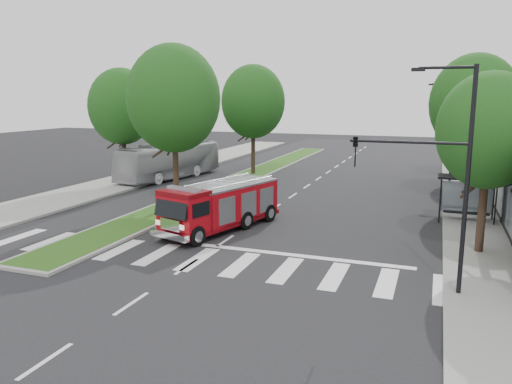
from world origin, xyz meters
TOP-DOWN VIEW (x-y plane):
  - ground at (0.00, 0.00)m, footprint 140.00×140.00m
  - sidewalk_right at (12.50, 10.00)m, footprint 5.00×80.00m
  - sidewalk_left at (-14.50, 10.00)m, footprint 5.00×80.00m
  - median at (-6.00, 18.00)m, footprint 3.00×50.00m
  - bus_shelter at (11.20, 8.15)m, footprint 3.20×1.60m
  - tree_right_near at (11.50, 2.00)m, footprint 4.40×4.40m
  - tree_right_mid at (11.50, 14.00)m, footprint 5.60×5.60m
  - tree_right_far at (11.50, 24.00)m, footprint 5.00×5.00m
  - tree_median_near at (-6.00, 6.00)m, footprint 5.80×5.80m
  - tree_median_far at (-6.00, 20.00)m, footprint 5.60×5.60m
  - tree_left_mid at (-14.00, 12.00)m, footprint 5.20×5.20m
  - streetlight_right_near at (9.61, -3.50)m, footprint 4.08×0.22m
  - streetlight_right_far at (10.35, 20.00)m, footprint 2.11×0.20m
  - fire_engine at (-1.06, 1.89)m, footprint 4.39×8.04m
  - city_bus at (-12.00, 15.72)m, footprint 4.51×11.35m

SIDE VIEW (x-z plane):
  - ground at x=0.00m, z-range 0.00..0.00m
  - sidewalk_right at x=12.50m, z-range 0.00..0.15m
  - sidewalk_left at x=-14.50m, z-range 0.00..0.15m
  - median at x=-6.00m, z-range 0.00..0.16m
  - fire_engine at x=-1.06m, z-range -0.05..2.62m
  - city_bus at x=-12.00m, z-range 0.00..3.08m
  - bus_shelter at x=11.20m, z-range 0.73..3.34m
  - streetlight_right_far at x=10.35m, z-range 0.48..8.48m
  - streetlight_right_near at x=9.61m, z-range 0.67..8.67m
  - tree_right_near at x=11.50m, z-range 1.48..9.53m
  - tree_right_far at x=11.50m, z-range 1.47..10.20m
  - tree_left_mid at x=-14.00m, z-range 1.58..10.74m
  - tree_right_mid at x=11.50m, z-range 1.63..11.35m
  - tree_median_far at x=-6.00m, z-range 1.63..11.35m
  - tree_median_near at x=-6.00m, z-range 1.73..11.89m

